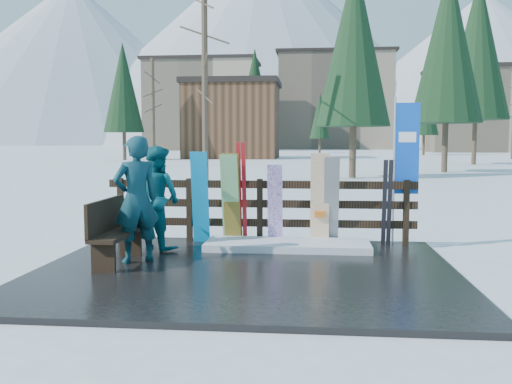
# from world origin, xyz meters

# --- Properties ---
(ground) EXTENTS (700.00, 700.00, 0.00)m
(ground) POSITION_xyz_m (0.00, 0.00, 0.00)
(ground) COLOR white
(ground) RESTS_ON ground
(deck) EXTENTS (6.00, 5.00, 0.08)m
(deck) POSITION_xyz_m (0.00, 0.00, 0.04)
(deck) COLOR black
(deck) RESTS_ON ground
(fence) EXTENTS (5.60, 0.10, 1.15)m
(fence) POSITION_xyz_m (0.00, 2.20, 0.74)
(fence) COLOR black
(fence) RESTS_ON deck
(snow_patch) EXTENTS (2.78, 1.00, 0.12)m
(snow_patch) POSITION_xyz_m (0.53, 1.60, 0.14)
(snow_patch) COLOR white
(snow_patch) RESTS_ON deck
(bench) EXTENTS (0.41, 1.50, 0.97)m
(bench) POSITION_xyz_m (-2.02, 0.15, 0.60)
(bench) COLOR black
(bench) RESTS_ON deck
(snowboard_0) EXTENTS (0.30, 0.29, 1.65)m
(snowboard_0) POSITION_xyz_m (-1.05, 1.98, 0.90)
(snowboard_0) COLOR #058ACF
(snowboard_0) RESTS_ON deck
(snowboard_1) EXTENTS (0.31, 0.44, 1.60)m
(snowboard_1) POSITION_xyz_m (-0.51, 1.98, 0.88)
(snowboard_1) COLOR silver
(snowboard_1) RESTS_ON deck
(snowboard_2) EXTENTS (0.29, 0.35, 1.62)m
(snowboard_2) POSITION_xyz_m (-0.48, 1.98, 0.89)
(snowboard_2) COLOR gold
(snowboard_2) RESTS_ON deck
(snowboard_3) EXTENTS (0.26, 0.29, 1.42)m
(snowboard_3) POSITION_xyz_m (0.29, 1.98, 0.79)
(snowboard_3) COLOR white
(snowboard_3) RESTS_ON deck
(snowboard_4) EXTENTS (0.26, 0.42, 1.56)m
(snowboard_4) POSITION_xyz_m (1.28, 1.98, 0.86)
(snowboard_4) COLOR black
(snowboard_4) RESTS_ON deck
(snowboard_5) EXTENTS (0.33, 0.25, 1.63)m
(snowboard_5) POSITION_xyz_m (1.08, 1.98, 0.89)
(snowboard_5) COLOR white
(snowboard_5) RESTS_ON deck
(ski_pair_a) EXTENTS (0.16, 0.29, 1.81)m
(ski_pair_a) POSITION_xyz_m (-0.31, 2.05, 0.99)
(ski_pair_a) COLOR #AD151A
(ski_pair_a) RESTS_ON deck
(ski_pair_b) EXTENTS (0.17, 0.22, 1.51)m
(ski_pair_b) POSITION_xyz_m (2.25, 2.05, 0.84)
(ski_pair_b) COLOR black
(ski_pair_b) RESTS_ON deck
(rental_flag) EXTENTS (0.45, 0.04, 2.60)m
(rental_flag) POSITION_xyz_m (2.55, 2.25, 1.69)
(rental_flag) COLOR silver
(rental_flag) RESTS_ON deck
(person_front) EXTENTS (0.83, 0.78, 1.91)m
(person_front) POSITION_xyz_m (-1.70, 0.31, 1.04)
(person_front) COLOR #135552
(person_front) RESTS_ON deck
(person_back) EXTENTS (1.08, 1.02, 1.75)m
(person_back) POSITION_xyz_m (-1.66, 1.35, 0.96)
(person_back) COLOR #0F5C69
(person_back) RESTS_ON deck
(resort_buildings) EXTENTS (73.00, 87.60, 22.60)m
(resort_buildings) POSITION_xyz_m (1.03, 115.41, 9.81)
(resort_buildings) COLOR tan
(resort_buildings) RESTS_ON ground
(trees) EXTENTS (42.15, 68.79, 14.51)m
(trees) POSITION_xyz_m (4.25, 47.18, 6.07)
(trees) COLOR #382B1E
(trees) RESTS_ON ground
(mountains) EXTENTS (520.00, 260.00, 120.00)m
(mountains) POSITION_xyz_m (-10.50, 328.41, 50.20)
(mountains) COLOR white
(mountains) RESTS_ON ground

